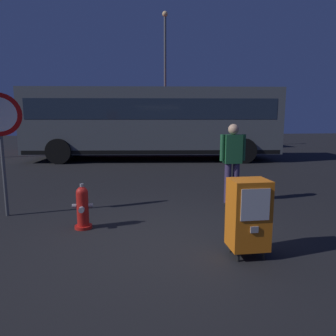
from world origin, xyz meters
TOP-DOWN VIEW (x-y plane):
  - ground_plane at (0.00, 0.00)m, footprint 60.00×60.00m
  - fire_hydrant at (-1.16, 0.77)m, footprint 0.33×0.32m
  - newspaper_box_primary at (1.08, -0.59)m, footprint 0.48×0.42m
  - stop_sign at (-2.64, 1.64)m, footprint 0.71×0.31m
  - pedestrian at (1.78, 1.94)m, footprint 0.55×0.22m
  - bus_near at (0.76, 9.17)m, footprint 10.72×3.72m
  - bus_far at (0.96, 13.73)m, footprint 10.70×3.63m
  - street_light_near_right at (1.98, 14.18)m, footprint 0.32×0.32m

SIDE VIEW (x-z plane):
  - ground_plane at x=0.00m, z-range 0.00..0.00m
  - fire_hydrant at x=-1.16m, z-range -0.02..0.72m
  - newspaper_box_primary at x=1.08m, z-range 0.06..1.08m
  - pedestrian at x=1.78m, z-range 0.11..1.78m
  - stop_sign at x=-2.64m, z-range 0.49..2.72m
  - bus_near at x=0.76m, z-range 0.21..3.21m
  - bus_far at x=0.96m, z-range 0.21..3.21m
  - street_light_near_right at x=1.98m, z-range 0.57..8.34m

